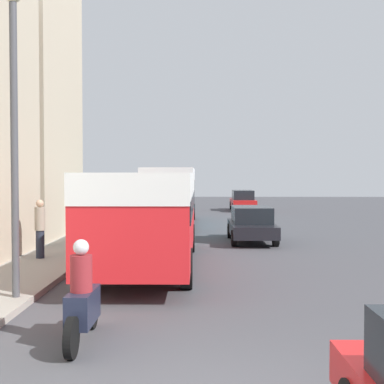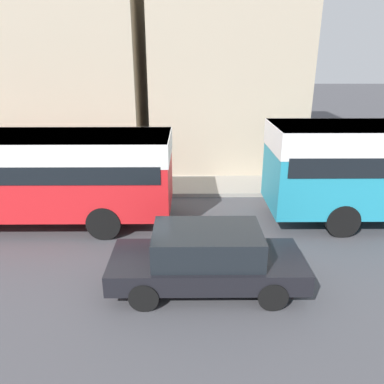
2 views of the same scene
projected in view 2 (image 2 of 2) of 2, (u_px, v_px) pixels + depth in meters
building_midblock at (45, 65)px, 17.10m from camera, size 5.49×8.81×9.19m
building_far_terrace at (226, 24)px, 16.97m from camera, size 6.37×6.63×12.68m
bus_lead at (8, 167)px, 11.45m from camera, size 2.65×10.01×2.82m
car_crossing at (207, 258)px, 8.46m from camera, size 1.82×4.36×1.46m
pedestrian_near_curb at (68, 159)px, 15.01m from camera, size 0.33×0.33×1.85m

